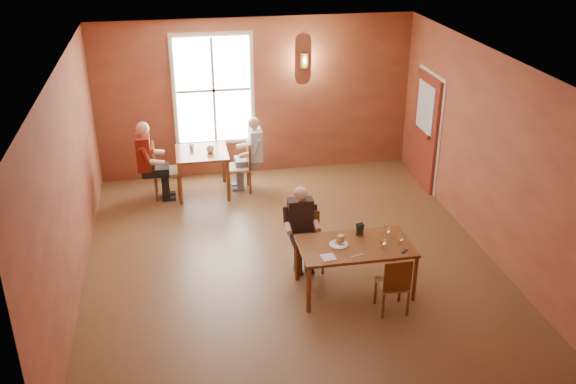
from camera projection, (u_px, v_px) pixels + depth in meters
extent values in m
cube|color=brown|center=(290.00, 261.00, 9.64)|extent=(6.00, 7.00, 0.01)
cube|color=brown|center=(256.00, 98.00, 12.12)|extent=(6.00, 0.04, 3.00)
cube|color=brown|center=(362.00, 316.00, 5.89)|extent=(6.00, 0.04, 3.00)
cube|color=brown|center=(69.00, 185.00, 8.51)|extent=(0.04, 7.00, 3.00)
cube|color=brown|center=(489.00, 154.00, 9.50)|extent=(0.04, 7.00, 3.00)
cube|color=white|center=(291.00, 63.00, 8.37)|extent=(6.00, 7.00, 0.04)
cube|color=white|center=(213.00, 90.00, 11.86)|extent=(1.36, 0.10, 1.96)
cube|color=maroon|center=(425.00, 132.00, 11.73)|extent=(0.12, 1.04, 2.10)
cylinder|color=brown|center=(304.00, 60.00, 11.88)|extent=(0.16, 0.16, 0.28)
cylinder|color=white|center=(339.00, 244.00, 8.62)|extent=(0.29, 0.29, 0.03)
cube|color=tan|center=(341.00, 240.00, 8.67)|extent=(0.11, 0.11, 0.10)
cube|color=#1E3022|center=(360.00, 229.00, 8.85)|extent=(0.11, 0.08, 0.18)
cube|color=silver|center=(357.00, 256.00, 8.38)|extent=(0.18, 0.06, 0.00)
cube|color=white|center=(328.00, 257.00, 8.34)|extent=(0.20, 0.20, 0.01)
cube|color=black|center=(405.00, 251.00, 8.47)|extent=(0.12, 0.11, 0.02)
imported|color=white|center=(210.00, 149.00, 11.42)|extent=(0.18, 0.18, 0.11)
imported|color=white|center=(191.00, 147.00, 11.55)|extent=(0.11, 0.11, 0.09)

